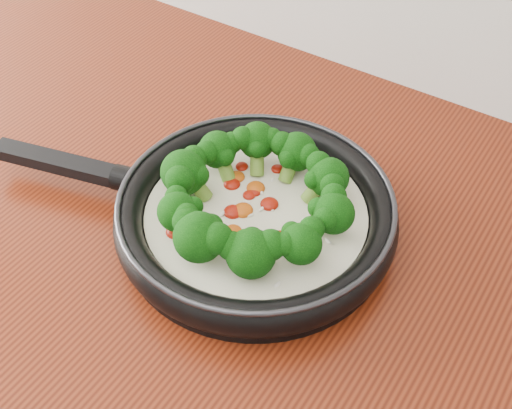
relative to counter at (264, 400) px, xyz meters
The scene contains 2 objects.
counter is the anchor object (origin of this frame).
skillet 0.49m from the counter, 121.07° to the right, with size 0.58×0.43×0.10m.
Camera 1 is at (0.31, 0.60, 1.53)m, focal length 46.55 mm.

